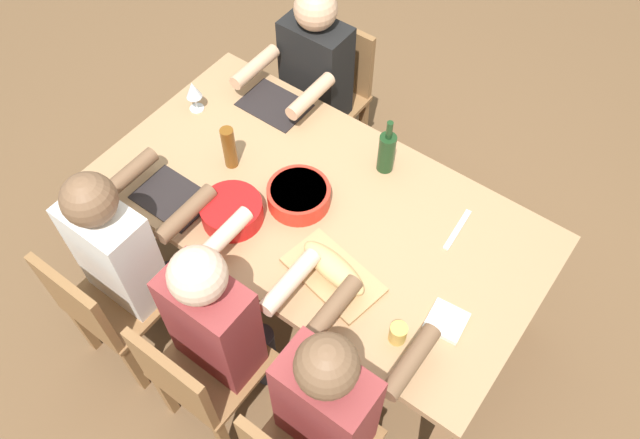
# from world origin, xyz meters

# --- Properties ---
(ground_plane) EXTENTS (8.00, 8.00, 0.00)m
(ground_plane) POSITION_xyz_m (0.00, 0.00, 0.00)
(ground_plane) COLOR brown
(dining_table) EXTENTS (1.95, 1.03, 0.74)m
(dining_table) POSITION_xyz_m (0.00, 0.00, 0.67)
(dining_table) COLOR #A87F56
(dining_table) RESTS_ON ground_plane
(chair_near_right) EXTENTS (0.40, 0.40, 0.85)m
(chair_near_right) POSITION_xyz_m (0.54, -0.83, 0.48)
(chair_near_right) COLOR olive
(chair_near_right) RESTS_ON ground_plane
(diner_near_right) EXTENTS (0.41, 0.53, 1.20)m
(diner_near_right) POSITION_xyz_m (0.54, -0.65, 0.70)
(diner_near_right) COLOR #2D2D38
(diner_near_right) RESTS_ON ground_plane
(chair_far_right) EXTENTS (0.40, 0.40, 0.85)m
(chair_far_right) POSITION_xyz_m (0.54, 0.83, 0.48)
(chair_far_right) COLOR olive
(chair_far_right) RESTS_ON ground_plane
(diner_far_right) EXTENTS (0.41, 0.53, 1.20)m
(diner_far_right) POSITION_xyz_m (0.54, 0.65, 0.70)
(diner_far_right) COLOR #2D2D38
(diner_far_right) RESTS_ON ground_plane
(diner_far_left) EXTENTS (0.41, 0.53, 1.20)m
(diner_far_left) POSITION_xyz_m (-0.54, 0.65, 0.70)
(diner_far_left) COLOR #2D2D38
(diner_far_left) RESTS_ON ground_plane
(chair_far_center) EXTENTS (0.40, 0.40, 0.85)m
(chair_far_center) POSITION_xyz_m (0.00, 0.83, 0.48)
(chair_far_center) COLOR olive
(chair_far_center) RESTS_ON ground_plane
(diner_far_center) EXTENTS (0.41, 0.53, 1.20)m
(diner_far_center) POSITION_xyz_m (-0.00, 0.65, 0.70)
(diner_far_center) COLOR #2D2D38
(diner_far_center) RESTS_ON ground_plane
(serving_bowl_fruit) EXTENTS (0.27, 0.27, 0.09)m
(serving_bowl_fruit) POSITION_xyz_m (0.08, 0.04, 0.79)
(serving_bowl_fruit) COLOR red
(serving_bowl_fruit) RESTS_ON dining_table
(serving_bowl_salad) EXTENTS (0.26, 0.26, 0.10)m
(serving_bowl_salad) POSITION_xyz_m (0.26, 0.28, 0.79)
(serving_bowl_salad) COLOR red
(serving_bowl_salad) RESTS_ON dining_table
(cutting_board) EXTENTS (0.43, 0.29, 0.02)m
(cutting_board) POSITION_xyz_m (-0.25, 0.25, 0.75)
(cutting_board) COLOR tan
(cutting_board) RESTS_ON dining_table
(bread_loaf) EXTENTS (0.33, 0.17, 0.09)m
(bread_loaf) POSITION_xyz_m (-0.25, 0.25, 0.81)
(bread_loaf) COLOR tan
(bread_loaf) RESTS_ON cutting_board
(wine_bottle) EXTENTS (0.08, 0.08, 0.29)m
(wine_bottle) POSITION_xyz_m (-0.11, -0.34, 0.85)
(wine_bottle) COLOR #193819
(wine_bottle) RESTS_ON dining_table
(beer_bottle) EXTENTS (0.06, 0.06, 0.22)m
(beer_bottle) POSITION_xyz_m (0.46, 0.05, 0.85)
(beer_bottle) COLOR brown
(beer_bottle) RESTS_ON dining_table
(wine_glass) EXTENTS (0.08, 0.08, 0.17)m
(wine_glass) POSITION_xyz_m (0.82, -0.11, 0.86)
(wine_glass) COLOR silver
(wine_glass) RESTS_ON dining_table
(placemat_near_right) EXTENTS (0.32, 0.23, 0.01)m
(placemat_near_right) POSITION_xyz_m (0.54, -0.35, 0.74)
(placemat_near_right) COLOR black
(placemat_near_right) RESTS_ON dining_table
(placemat_far_right) EXTENTS (0.32, 0.23, 0.01)m
(placemat_far_right) POSITION_xyz_m (0.54, 0.35, 0.74)
(placemat_far_right) COLOR black
(placemat_far_right) RESTS_ON dining_table
(cup_far_left) EXTENTS (0.07, 0.07, 0.09)m
(cup_far_left) POSITION_xyz_m (-0.60, 0.33, 0.78)
(cup_far_left) COLOR gold
(cup_far_left) RESTS_ON dining_table
(carving_knife) EXTENTS (0.04, 0.23, 0.01)m
(carving_knife) POSITION_xyz_m (-0.54, -0.24, 0.74)
(carving_knife) COLOR silver
(carving_knife) RESTS_ON dining_table
(napkin_stack) EXTENTS (0.15, 0.15, 0.02)m
(napkin_stack) POSITION_xyz_m (-0.72, 0.16, 0.75)
(napkin_stack) COLOR white
(napkin_stack) RESTS_ON dining_table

